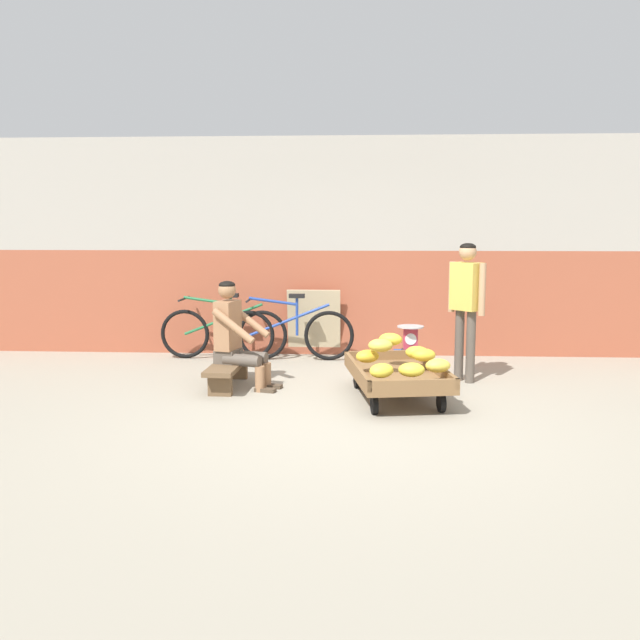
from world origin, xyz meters
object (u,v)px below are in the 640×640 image
(low_bench, at_px, (229,368))
(vendor_seated, at_px, (235,335))
(customer_adult, at_px, (466,296))
(shopping_bag, at_px, (404,375))
(sign_board, at_px, (314,322))
(weighing_scale, at_px, (410,338))
(plastic_crate, at_px, (410,364))
(bicycle_near_left, at_px, (223,332))
(bicycle_far_left, at_px, (289,333))
(banana_cart, at_px, (396,376))

(low_bench, relative_size, vendor_seated, 0.97)
(vendor_seated, xyz_separation_m, customer_adult, (2.48, 0.42, 0.38))
(low_bench, distance_m, shopping_bag, 1.89)
(sign_board, bearing_deg, weighing_scale, -46.76)
(vendor_seated, relative_size, customer_adult, 0.75)
(weighing_scale, distance_m, customer_adult, 0.79)
(plastic_crate, distance_m, sign_board, 1.74)
(bicycle_near_left, relative_size, bicycle_far_left, 1.00)
(low_bench, bearing_deg, sign_board, 66.17)
(banana_cart, distance_m, vendor_seated, 1.76)
(vendor_seated, relative_size, bicycle_far_left, 0.69)
(plastic_crate, distance_m, customer_adult, 1.01)
(bicycle_far_left, relative_size, customer_adult, 1.09)
(low_bench, bearing_deg, bicycle_far_left, 71.19)
(vendor_seated, xyz_separation_m, shopping_bag, (1.79, 0.16, -0.45))
(bicycle_far_left, xyz_separation_m, customer_adult, (2.06, -1.08, 0.60))
(vendor_seated, bearing_deg, weighing_scale, 17.17)
(bicycle_far_left, height_order, sign_board, sign_board)
(bicycle_far_left, xyz_separation_m, sign_board, (0.30, 0.34, 0.09))
(bicycle_near_left, distance_m, shopping_bag, 2.62)
(plastic_crate, height_order, sign_board, sign_board)
(bicycle_far_left, bearing_deg, plastic_crate, -31.64)
(vendor_seated, bearing_deg, bicycle_near_left, 106.10)
(bicycle_near_left, bearing_deg, vendor_seated, -73.90)
(vendor_seated, distance_m, weighing_scale, 1.98)
(banana_cart, distance_m, plastic_crate, 1.01)
(banana_cart, height_order, plastic_crate, banana_cart)
(low_bench, xyz_separation_m, weighing_scale, (1.98, 0.56, 0.25))
(banana_cart, relative_size, bicycle_far_left, 0.94)
(bicycle_near_left, bearing_deg, shopping_bag, -31.29)
(customer_adult, xyz_separation_m, shopping_bag, (-0.68, -0.26, -0.83))
(bicycle_near_left, bearing_deg, bicycle_far_left, -1.68)
(vendor_seated, height_order, bicycle_far_left, vendor_seated)
(bicycle_near_left, bearing_deg, low_bench, -76.70)
(customer_adult, bearing_deg, bicycle_near_left, 159.32)
(vendor_seated, bearing_deg, low_bench, 164.95)
(plastic_crate, distance_m, bicycle_near_left, 2.52)
(weighing_scale, distance_m, sign_board, 1.72)
(sign_board, relative_size, shopping_bag, 3.69)
(plastic_crate, bearing_deg, bicycle_far_left, 148.36)
(bicycle_far_left, xyz_separation_m, shopping_bag, (1.38, -1.33, -0.23))
(sign_board, height_order, shopping_bag, sign_board)
(customer_adult, relative_size, shopping_bag, 6.38)
(weighing_scale, height_order, bicycle_far_left, bicycle_far_left)
(low_bench, xyz_separation_m, bicycle_far_left, (0.50, 1.47, 0.15))
(banana_cart, xyz_separation_m, sign_board, (-0.97, 2.24, 0.20))
(plastic_crate, relative_size, bicycle_far_left, 0.22)
(vendor_seated, height_order, sign_board, vendor_seated)
(weighing_scale, height_order, bicycle_near_left, bicycle_near_left)
(plastic_crate, relative_size, sign_board, 0.41)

